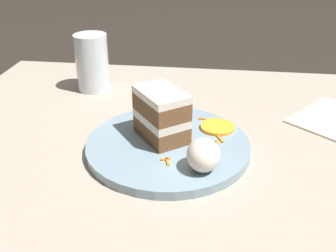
% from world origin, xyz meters
% --- Properties ---
extents(ground_plane, '(6.00, 6.00, 0.00)m').
position_xyz_m(ground_plane, '(0.00, 0.00, 0.00)').
color(ground_plane, black).
rests_on(ground_plane, ground).
extents(dining_table, '(0.93, 1.03, 0.03)m').
position_xyz_m(dining_table, '(0.00, 0.00, 0.02)').
color(dining_table, gray).
rests_on(dining_table, ground).
extents(plate, '(0.29, 0.29, 0.02)m').
position_xyz_m(plate, '(-0.03, -0.03, 0.04)').
color(plate, gray).
rests_on(plate, dining_table).
extents(cake_slice, '(0.12, 0.11, 0.09)m').
position_xyz_m(cake_slice, '(-0.04, -0.04, 0.10)').
color(cake_slice, brown).
rests_on(cake_slice, plate).
extents(cream_dollop, '(0.06, 0.05, 0.05)m').
position_xyz_m(cream_dollop, '(0.05, 0.04, 0.08)').
color(cream_dollop, silver).
rests_on(cream_dollop, plate).
extents(orange_garnish, '(0.06, 0.06, 0.01)m').
position_xyz_m(orange_garnish, '(-0.09, 0.06, 0.05)').
color(orange_garnish, orange).
rests_on(orange_garnish, plate).
extents(carrot_shreds_scatter, '(0.18, 0.11, 0.00)m').
position_xyz_m(carrot_shreds_scatter, '(-0.05, 0.02, 0.05)').
color(carrot_shreds_scatter, orange).
rests_on(carrot_shreds_scatter, plate).
extents(drinking_glass, '(0.08, 0.08, 0.13)m').
position_xyz_m(drinking_glass, '(-0.29, -0.24, 0.09)').
color(drinking_glass, silver).
rests_on(drinking_glass, dining_table).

